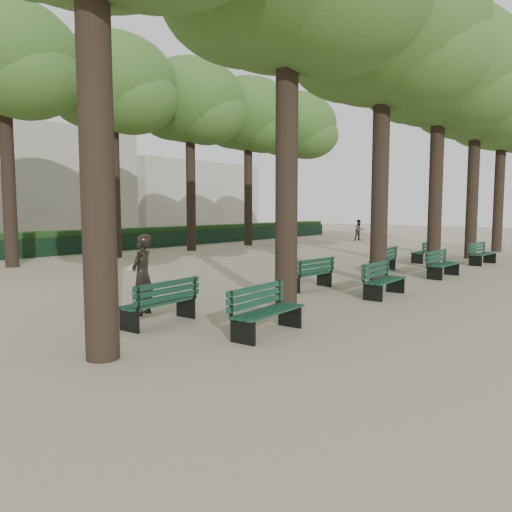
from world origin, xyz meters
The scene contains 24 objects.
ground centered at (0.00, 0.00, 0.00)m, with size 120.00×120.00×0.00m, color tan.
tree_central_2 centered at (1.50, 8.00, 7.65)m, with size 6.00×6.00×9.95m.
tree_central_3 centered at (1.50, 13.00, 7.65)m, with size 6.00×6.00×9.95m.
tree_central_4 centered at (1.50, 18.00, 7.65)m, with size 6.00×6.00×9.95m.
tree_central_5 centered at (1.50, 23.00, 7.65)m, with size 6.00×6.00×9.95m.
tree_far_1 centered at (-12.00, 3.00, 8.14)m, with size 6.00×6.00×10.45m.
tree_far_2 centered at (-12.00, 8.00, 8.14)m, with size 6.00×6.00×10.45m.
tree_far_3 centered at (-12.00, 13.00, 8.14)m, with size 6.00×6.00×10.45m.
tree_far_4 centered at (-12.00, 18.00, 8.14)m, with size 6.00×6.00×10.45m.
tree_far_5 centered at (-12.00, 23.00, 8.14)m, with size 6.00×6.00×10.45m.
bench_left_0 centered at (0.37, 0.11, 0.27)m, with size 0.67×1.83×0.92m.
bench_left_1 centered at (0.37, 5.78, 0.27)m, with size 0.69×1.83×0.92m.
bench_left_2 centered at (0.37, 10.85, 0.27)m, with size 0.81×1.86×0.92m.
bench_left_3 centered at (0.37, 15.14, 0.27)m, with size 0.61×1.81×0.92m.
bench_right_0 centered at (2.63, 0.81, 0.27)m, with size 0.67×1.83×0.92m.
bench_right_1 centered at (2.63, 5.99, 0.27)m, with size 0.64×1.82×0.92m.
bench_right_2 centered at (2.63, 10.75, 0.27)m, with size 0.64×1.82×0.92m.
bench_right_3 centered at (2.63, 15.75, 0.27)m, with size 0.76×1.85×0.92m.
man_with_map centered at (-0.63, 0.50, 0.90)m, with size 0.74×0.80×1.80m.
pedestrian_e centered at (-10.77, 20.01, 0.89)m, with size 1.65×0.36×1.78m, color #262628.
pedestrian_a centered at (-8.64, 26.68, 0.76)m, with size 0.74×0.30×1.52m, color #262628.
fence centered at (-15.00, 11.00, 0.45)m, with size 0.08×42.00×0.90m, color black.
hedge centered at (-15.70, 11.00, 0.60)m, with size 1.20×42.00×1.20m, color #163A14.
building_far centered at (-33.00, 30.00, 3.50)m, with size 12.00×16.00×7.00m, color #B7B2A3.
Camera 1 is at (8.17, -6.49, 2.37)m, focal length 35.00 mm.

